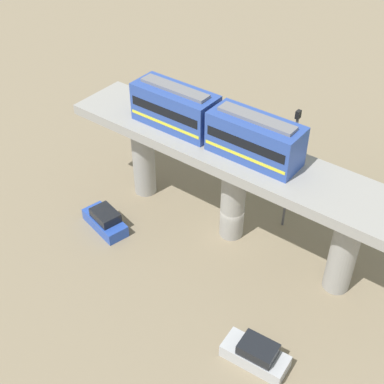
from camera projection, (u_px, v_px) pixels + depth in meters
ground_plane at (231, 233)px, 42.62m from camera, size 120.00×120.00×0.00m
viaduct at (235, 173)px, 38.82m from camera, size 5.20×28.00×8.08m
train at (213, 122)px, 37.55m from camera, size 2.64×13.55×3.24m
parked_car_blue at (105, 221)px, 42.67m from camera, size 2.73×4.50×1.76m
parked_car_silver at (256, 354)px, 32.97m from camera, size 2.11×4.32×1.76m
tree_mid_lot at (289, 151)px, 44.80m from camera, size 2.99×2.99×5.47m
signal_post at (291, 167)px, 39.73m from camera, size 0.44×0.28×10.68m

